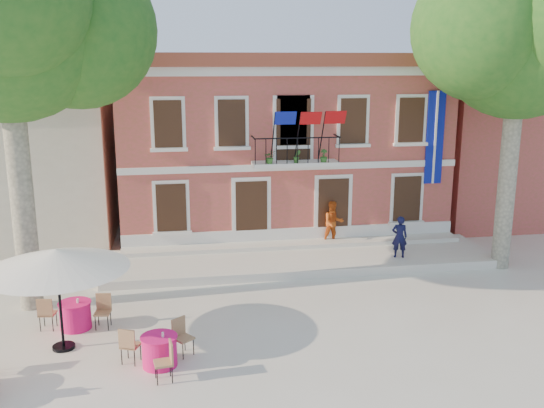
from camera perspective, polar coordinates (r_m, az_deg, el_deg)
The scene contains 12 objects.
ground at distance 17.90m, azimuth -0.72°, elevation -10.46°, with size 90.00×90.00×0.00m, color beige.
main_building at distance 26.77m, azimuth 0.34°, elevation 5.98°, with size 13.50×9.59×7.50m.
neighbor_west at distance 28.39m, azimuth -23.65°, elevation 4.13°, with size 9.40×9.40×6.40m.
neighbor_east at distance 32.01m, azimuth 21.81°, elevation 5.23°, with size 9.40×9.40×6.40m.
terrace at distance 22.22m, azimuth 2.72°, elevation -5.22°, with size 14.00×3.40×0.30m, color silver.
plane_tree_west at distance 18.53m, azimuth -23.87°, elevation 15.58°, with size 5.72×5.72×11.24m.
plane_tree_east at distance 22.25m, azimuth 22.33°, elevation 14.24°, with size 5.47×5.47×10.75m.
patio_umbrella at distance 16.05m, azimuth -19.64°, elevation -4.95°, with size 3.60×3.60×2.67m.
pedestrian_navy at distance 22.22m, azimuth 11.91°, elevation -3.04°, with size 0.56×0.37×1.53m, color black.
pedestrian_orange at distance 23.42m, azimuth 5.79°, elevation -1.76°, with size 0.82×0.64×1.68m, color #C65017.
cafe_table_1 at distance 15.29m, azimuth -10.55°, elevation -13.30°, with size 1.85×1.74×0.95m.
cafe_table_3 at distance 17.79m, azimuth -18.03°, elevation -9.83°, with size 1.96×0.90×0.95m.
Camera 1 is at (-2.39, -16.19, 7.24)m, focal length 40.00 mm.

